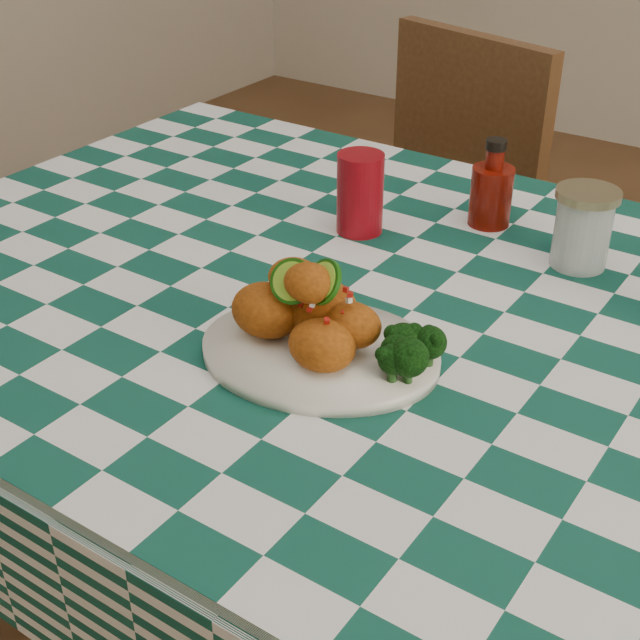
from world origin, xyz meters
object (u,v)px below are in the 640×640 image
Objects in this scene: ketchup_bottle at (492,183)px; mason_jar at (583,228)px; red_tumbler at (360,193)px; fried_chicken_pile at (314,305)px; wooden_chair_left at (403,255)px; plate at (320,353)px; dining_table at (398,530)px.

mason_jar is at bearing -18.59° from ketchup_bottle.
fried_chicken_pile is at bearing -66.43° from red_tumbler.
wooden_chair_left reaches higher than ketchup_bottle.
ketchup_bottle reaches higher than red_tumbler.
fried_chicken_pile is 1.36× the size of red_tumbler.
wooden_chair_left reaches higher than fried_chicken_pile.
plate is at bearing -90.19° from ketchup_bottle.
fried_chicken_pile is 1.47× the size of mason_jar.
red_tumbler is at bearing -138.48° from ketchup_bottle.
red_tumbler is 1.08× the size of mason_jar.
plate is at bearing -112.13° from mason_jar.
fried_chicken_pile is (-0.01, 0.00, 0.06)m from plate.
ketchup_bottle is at bearing 89.81° from plate.
plate is 0.06m from fried_chicken_pile.
red_tumbler is at bearing 113.57° from fried_chicken_pile.
ketchup_bottle is at bearing 161.41° from mason_jar.
mason_jar reaches higher than dining_table.
wooden_chair_left is (-0.36, 0.39, -0.39)m from ketchup_bottle.
dining_table is 0.53m from mason_jar.
dining_table is 0.49m from fried_chicken_pile.
ketchup_bottle is (0.00, 0.47, 0.06)m from plate.
plate is 0.47m from ketchup_bottle.
plate is at bearing -52.50° from wooden_chair_left.
ketchup_bottle is 1.19× the size of mason_jar.
dining_table is 1.79× the size of wooden_chair_left.
plate reaches higher than dining_table.
plate is at bearing -102.08° from dining_table.
mason_jar is (0.18, 0.41, -0.01)m from fried_chicken_pile.
dining_table is 0.44m from plate.
fried_chicken_pile reaches higher than plate.
dining_table is at bearing -45.65° from wooden_chair_left.
dining_table is 13.34× the size of red_tumbler.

